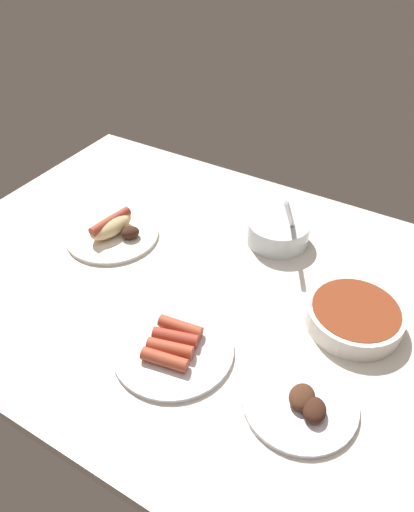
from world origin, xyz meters
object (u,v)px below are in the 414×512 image
at_px(bowl_coleslaw, 278,230).
at_px(bowl_chili, 354,316).
at_px(plate_sausages, 173,347).
at_px(plate_hotdog_assembled, 113,230).
at_px(plate_grilled_meat, 301,402).

bearing_deg(bowl_coleslaw, bowl_chili, -35.20).
distance_m(bowl_coleslaw, plate_sausages, 0.41).
height_order(plate_sausages, bowl_chili, bowl_chili).
relative_size(plate_hotdog_assembled, plate_grilled_meat, 1.14).
distance_m(plate_sausages, plate_grilled_meat, 0.25).
xyz_separation_m(plate_hotdog_assembled, plate_sausages, (0.32, -0.22, -0.01)).
bearing_deg(plate_hotdog_assembled, bowl_coleslaw, 28.11).
bearing_deg(plate_sausages, plate_grilled_meat, 3.20).
relative_size(bowl_coleslaw, plate_grilled_meat, 0.80).
relative_size(plate_hotdog_assembled, bowl_chili, 1.20).
xyz_separation_m(plate_hotdog_assembled, bowl_chili, (0.59, 0.02, 0.01)).
xyz_separation_m(plate_sausages, plate_grilled_meat, (0.25, 0.01, -0.00)).
bearing_deg(bowl_coleslaw, plate_sausages, -94.52).
bearing_deg(bowl_coleslaw, plate_grilled_meat, -60.68).
xyz_separation_m(bowl_coleslaw, plate_grilled_meat, (0.22, -0.39, -0.02)).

